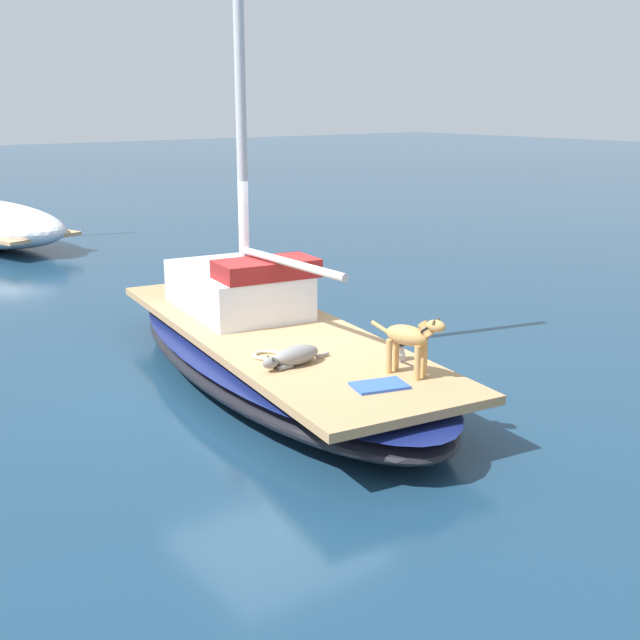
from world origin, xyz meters
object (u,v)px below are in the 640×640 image
deck_winch (398,352)px  coiled_rope (266,355)px  dog_tan (411,338)px  deck_towel (380,386)px  dog_grey (294,356)px  sailboat_main (274,354)px

deck_winch → coiled_rope: deck_winch is taller
dog_tan → deck_towel: size_ratio=1.66×
dog_tan → coiled_rope: bearing=120.4°
dog_grey → deck_winch: bearing=-28.1°
sailboat_main → dog_grey: 1.54m
deck_winch → coiled_rope: 1.53m
dog_grey → dog_tan: size_ratio=1.03×
sailboat_main → dog_grey: size_ratio=7.89×
sailboat_main → dog_grey: (-0.62, -1.34, 0.43)m
dog_grey → coiled_rope: size_ratio=2.94×
dog_grey → deck_towel: (0.29, -1.12, -0.09)m
coiled_rope → deck_towel: (0.38, -1.56, -0.01)m
sailboat_main → dog_tan: 2.51m
dog_tan → coiled_rope: 1.77m
deck_towel → deck_winch: bearing=35.9°
dog_tan → deck_winch: (0.27, 0.48, -0.32)m
dog_grey → deck_towel: size_ratio=1.70×
sailboat_main → dog_grey: bearing=-114.9°
coiled_rope → deck_towel: 1.61m
deck_winch → coiled_rope: bearing=138.7°
coiled_rope → sailboat_main: bearing=52.0°
dog_tan → deck_winch: bearing=60.3°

